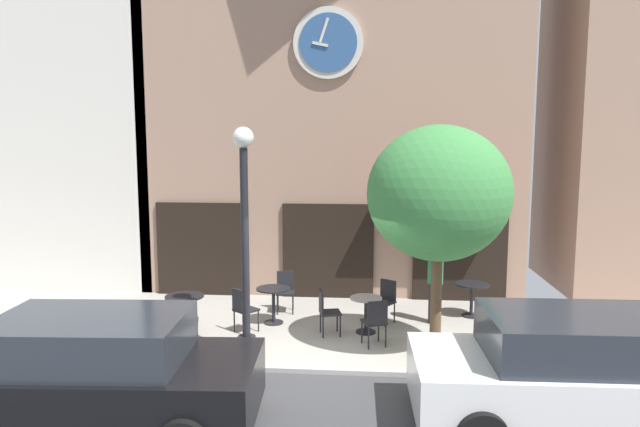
% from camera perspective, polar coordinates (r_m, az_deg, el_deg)
% --- Properties ---
extents(ground_plane, '(27.80, 9.70, 0.13)m').
position_cam_1_polar(ground_plane, '(9.53, -0.35, -16.32)').
color(ground_plane, '#9E998E').
extents(clock_building, '(9.44, 4.36, 10.90)m').
position_cam_1_polar(clock_building, '(15.16, 1.27, 14.13)').
color(clock_building, '#9E7A66').
rests_on(clock_building, ground_plane).
extents(neighbor_building_left, '(6.57, 4.88, 11.51)m').
position_cam_1_polar(neighbor_building_left, '(18.31, -24.16, 12.80)').
color(neighbor_building_left, silver).
rests_on(neighbor_building_left, ground_plane).
extents(street_lamp, '(0.36, 0.36, 4.04)m').
position_cam_1_polar(street_lamp, '(9.95, -7.54, -2.87)').
color(street_lamp, black).
rests_on(street_lamp, ground_plane).
extents(street_tree, '(2.49, 2.24, 4.08)m').
position_cam_1_polar(street_tree, '(10.03, 11.84, 1.93)').
color(street_tree, brown).
rests_on(street_tree, ground_plane).
extents(cafe_table_center_left, '(0.77, 0.77, 0.73)m').
position_cam_1_polar(cafe_table_center_left, '(11.80, -13.42, -8.92)').
color(cafe_table_center_left, black).
rests_on(cafe_table_center_left, ground_plane).
extents(cafe_table_near_door, '(0.71, 0.71, 0.76)m').
position_cam_1_polar(cafe_table_near_door, '(12.02, -4.69, -8.48)').
color(cafe_table_near_door, black).
rests_on(cafe_table_near_door, ground_plane).
extents(cafe_table_near_curb, '(0.64, 0.64, 0.72)m').
position_cam_1_polar(cafe_table_near_curb, '(11.46, 4.63, -9.53)').
color(cafe_table_near_curb, black).
rests_on(cafe_table_near_curb, ground_plane).
extents(cafe_table_leftmost, '(0.72, 0.72, 0.73)m').
position_cam_1_polar(cafe_table_leftmost, '(12.87, 14.99, -7.70)').
color(cafe_table_leftmost, black).
rests_on(cafe_table_leftmost, ground_plane).
extents(cafe_chair_near_lamp, '(0.56, 0.56, 0.90)m').
position_cam_1_polar(cafe_chair_near_lamp, '(12.11, 6.59, -8.42)').
color(cafe_chair_near_lamp, black).
rests_on(cafe_chair_near_lamp, ground_plane).
extents(cafe_chair_facing_wall, '(0.48, 0.48, 0.90)m').
position_cam_1_polar(cafe_chair_facing_wall, '(11.28, 0.62, -9.55)').
color(cafe_chair_facing_wall, black).
rests_on(cafe_chair_facing_wall, ground_plane).
extents(cafe_chair_corner, '(0.56, 0.56, 0.90)m').
position_cam_1_polar(cafe_chair_corner, '(11.51, -7.75, -9.27)').
color(cafe_chair_corner, black).
rests_on(cafe_chair_corner, ground_plane).
extents(cafe_chair_by_entrance, '(0.44, 0.44, 0.90)m').
position_cam_1_polar(cafe_chair_by_entrance, '(12.82, -3.50, -7.50)').
color(cafe_chair_by_entrance, black).
rests_on(cafe_chair_by_entrance, ground_plane).
extents(cafe_chair_mid_row, '(0.52, 0.52, 0.90)m').
position_cam_1_polar(cafe_chair_mid_row, '(10.70, 5.60, -10.52)').
color(cafe_chair_mid_row, black).
rests_on(cafe_chair_mid_row, ground_plane).
extents(cafe_chair_facing_street, '(0.49, 0.49, 0.90)m').
position_cam_1_polar(cafe_chair_facing_street, '(10.97, -13.21, -10.23)').
color(cafe_chair_facing_street, black).
rests_on(cafe_chair_facing_street, ground_plane).
extents(pedestrian_green, '(0.42, 0.42, 1.67)m').
position_cam_1_polar(pedestrian_green, '(12.15, 11.48, -6.84)').
color(pedestrian_green, '#2D2D38').
rests_on(pedestrian_green, ground_plane).
extents(parked_car_black, '(4.40, 2.22, 1.55)m').
position_cam_1_polar(parked_car_black, '(8.26, -21.86, -14.81)').
color(parked_car_black, black).
rests_on(parked_car_black, ground_plane).
extents(parked_car_white, '(4.34, 2.10, 1.55)m').
position_cam_1_polar(parked_car_white, '(8.45, 24.47, -14.41)').
color(parked_car_white, white).
rests_on(parked_car_white, ground_plane).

